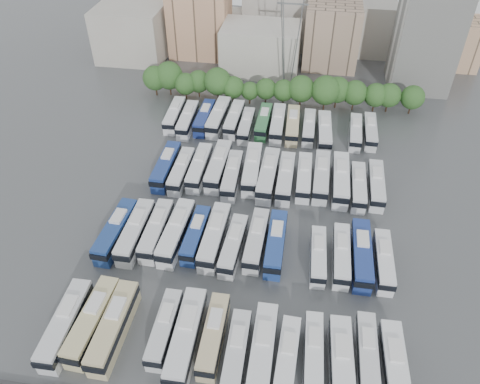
% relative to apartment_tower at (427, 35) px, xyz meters
% --- Properties ---
extents(ground, '(220.00, 220.00, 0.00)m').
position_rel_apartment_tower_xyz_m(ground, '(-34.00, -58.00, -13.00)').
color(ground, '#424447').
rests_on(ground, ground).
extents(tree_line, '(66.05, 8.24, 8.50)m').
position_rel_apartment_tower_xyz_m(tree_line, '(-34.53, -15.87, -8.49)').
color(tree_line, black).
rests_on(tree_line, ground).
extents(city_buildings, '(102.00, 35.00, 20.00)m').
position_rel_apartment_tower_xyz_m(city_buildings, '(-41.46, 13.86, -5.13)').
color(city_buildings, '#9E998E').
rests_on(city_buildings, ground).
extents(apartment_tower, '(14.00, 14.00, 26.00)m').
position_rel_apartment_tower_xyz_m(apartment_tower, '(0.00, 0.00, 0.00)').
color(apartment_tower, silver).
rests_on(apartment_tower, ground).
extents(electricity_pylon, '(9.00, 6.91, 33.83)m').
position_rel_apartment_tower_xyz_m(electricity_pylon, '(-32.00, -8.00, 5.66)').
color(electricity_pylon, slate).
rests_on(electricity_pylon, ground).
extents(bus_r0_s0, '(3.12, 13.06, 4.08)m').
position_rel_apartment_tower_xyz_m(bus_r0_s0, '(-55.57, -82.79, -11.00)').
color(bus_r0_s0, silver).
rests_on(bus_r0_s0, ground).
extents(bus_r0_s1, '(3.39, 13.15, 4.09)m').
position_rel_apartment_tower_xyz_m(bus_r0_s1, '(-52.20, -81.73, -10.99)').
color(bus_r0_s1, '#C7BD89').
rests_on(bus_r0_s1, ground).
extents(bus_r0_s2, '(2.97, 13.27, 4.16)m').
position_rel_apartment_tower_xyz_m(bus_r0_s2, '(-49.04, -82.17, -10.96)').
color(bus_r0_s2, '#C3B586').
rests_on(bus_r0_s2, ground).
extents(bus_r0_s4, '(2.57, 11.26, 3.52)m').
position_rel_apartment_tower_xyz_m(bus_r0_s4, '(-42.34, -81.16, -11.27)').
color(bus_r0_s4, silver).
rests_on(bus_r0_s4, ground).
extents(bus_r0_s5, '(3.23, 13.70, 4.28)m').
position_rel_apartment_tower_xyz_m(bus_r0_s5, '(-39.07, -82.18, -10.90)').
color(bus_r0_s5, silver).
rests_on(bus_r0_s5, ground).
extents(bus_r0_s6, '(2.69, 11.79, 3.69)m').
position_rel_apartment_tower_xyz_m(bus_r0_s6, '(-35.65, -81.19, -11.19)').
color(bus_r0_s6, '#C4B287').
rests_on(bus_r0_s6, ground).
extents(bus_r0_s7, '(2.70, 11.65, 3.64)m').
position_rel_apartment_tower_xyz_m(bus_r0_s7, '(-32.25, -83.30, -11.21)').
color(bus_r0_s7, silver).
rests_on(bus_r0_s7, ground).
extents(bus_r0_s8, '(2.93, 13.22, 4.14)m').
position_rel_apartment_tower_xyz_m(bus_r0_s8, '(-28.98, -82.80, -10.97)').
color(bus_r0_s8, silver).
rests_on(bus_r0_s8, ground).
extents(bus_r0_s9, '(2.93, 11.54, 3.59)m').
position_rel_apartment_tower_xyz_m(bus_r0_s9, '(-25.80, -83.16, -11.24)').
color(bus_r0_s9, white).
rests_on(bus_r0_s9, ground).
extents(bus_r0_s10, '(2.70, 11.01, 3.44)m').
position_rel_apartment_tower_xyz_m(bus_r0_s10, '(-22.52, -81.60, -11.31)').
color(bus_r0_s10, silver).
rests_on(bus_r0_s10, ground).
extents(bus_r0_s11, '(3.34, 12.95, 4.03)m').
position_rel_apartment_tower_xyz_m(bus_r0_s11, '(-19.04, -82.98, -11.02)').
color(bus_r0_s11, silver).
rests_on(bus_r0_s11, ground).
extents(bus_r0_s12, '(2.56, 11.29, 3.53)m').
position_rel_apartment_tower_xyz_m(bus_r0_s12, '(-15.76, -80.77, -11.26)').
color(bus_r0_s12, silver).
rests_on(bus_r0_s12, ground).
extents(bus_r0_s13, '(3.11, 12.55, 3.91)m').
position_rel_apartment_tower_xyz_m(bus_r0_s13, '(-12.52, -82.41, -11.08)').
color(bus_r0_s13, white).
rests_on(bus_r0_s13, ground).
extents(bus_r1_s0, '(3.44, 13.07, 4.06)m').
position_rel_apartment_tower_xyz_m(bus_r1_s0, '(-55.27, -64.82, -11.01)').
color(bus_r1_s0, navy).
rests_on(bus_r1_s0, ground).
extents(bus_r1_s1, '(2.89, 12.95, 4.06)m').
position_rel_apartment_tower_xyz_m(bus_r1_s1, '(-52.07, -64.46, -11.01)').
color(bus_r1_s1, silver).
rests_on(bus_r1_s1, ground).
extents(bus_r1_s2, '(2.73, 12.43, 3.90)m').
position_rel_apartment_tower_xyz_m(bus_r1_s2, '(-48.82, -63.55, -11.09)').
color(bus_r1_s2, silver).
rests_on(bus_r1_s2, ground).
extents(bus_r1_s3, '(3.44, 13.32, 4.14)m').
position_rel_apartment_tower_xyz_m(bus_r1_s3, '(-45.49, -63.55, -10.97)').
color(bus_r1_s3, silver).
rests_on(bus_r1_s3, ground).
extents(bus_r1_s4, '(2.80, 11.52, 3.59)m').
position_rel_apartment_tower_xyz_m(bus_r1_s4, '(-42.26, -63.38, -11.24)').
color(bus_r1_s4, navy).
rests_on(bus_r1_s4, ground).
extents(bus_r1_s5, '(3.19, 13.25, 4.14)m').
position_rel_apartment_tower_xyz_m(bus_r1_s5, '(-39.11, -63.51, -10.97)').
color(bus_r1_s5, silver).
rests_on(bus_r1_s5, ground).
extents(bus_r1_s6, '(3.17, 11.90, 3.70)m').
position_rel_apartment_tower_xyz_m(bus_r1_s6, '(-35.83, -64.77, -11.18)').
color(bus_r1_s6, silver).
rests_on(bus_r1_s6, ground).
extents(bus_r1_s7, '(2.95, 12.25, 3.83)m').
position_rel_apartment_tower_xyz_m(bus_r1_s7, '(-32.38, -63.07, -11.12)').
color(bus_r1_s7, silver).
rests_on(bus_r1_s7, ground).
extents(bus_r1_s8, '(2.80, 12.61, 3.95)m').
position_rel_apartment_tower_xyz_m(bus_r1_s8, '(-29.23, -63.35, -11.06)').
color(bus_r1_s8, navy).
rests_on(bus_r1_s8, ground).
extents(bus_r1_s10, '(2.70, 10.88, 3.39)m').
position_rel_apartment_tower_xyz_m(bus_r1_s10, '(-22.47, -64.73, -11.33)').
color(bus_r1_s10, silver).
rests_on(bus_r1_s10, ground).
extents(bus_r1_s11, '(2.58, 11.65, 3.65)m').
position_rel_apartment_tower_xyz_m(bus_r1_s11, '(-18.93, -64.14, -11.21)').
color(bus_r1_s11, silver).
rests_on(bus_r1_s11, ground).
extents(bus_r1_s12, '(2.94, 13.06, 4.09)m').
position_rel_apartment_tower_xyz_m(bus_r1_s12, '(-15.87, -63.69, -10.99)').
color(bus_r1_s12, navy).
rests_on(bus_r1_s12, ground).
extents(bus_r1_s13, '(2.58, 11.40, 3.57)m').
position_rel_apartment_tower_xyz_m(bus_r1_s13, '(-12.52, -64.27, -11.25)').
color(bus_r1_s13, silver).
rests_on(bus_r1_s13, ground).
extents(bus_r2_s1, '(2.82, 12.83, 4.03)m').
position_rel_apartment_tower_xyz_m(bus_r2_s1, '(-52.10, -46.45, -11.02)').
color(bus_r2_s1, navy).
rests_on(bus_r2_s1, ground).
extents(bus_r2_s2, '(2.67, 11.89, 3.72)m').
position_rel_apartment_tower_xyz_m(bus_r2_s2, '(-48.92, -47.19, -11.17)').
color(bus_r2_s2, silver).
rests_on(bus_r2_s2, ground).
extents(bus_r2_s3, '(2.76, 12.42, 3.89)m').
position_rel_apartment_tower_xyz_m(bus_r2_s3, '(-45.75, -45.72, -11.09)').
color(bus_r2_s3, silver).
rests_on(bus_r2_s3, ground).
extents(bus_r2_s4, '(3.14, 13.43, 4.20)m').
position_rel_apartment_tower_xyz_m(bus_r2_s4, '(-42.18, -44.87, -10.94)').
color(bus_r2_s4, silver).
rests_on(bus_r2_s4, ground).
extents(bus_r2_s5, '(3.04, 12.40, 3.87)m').
position_rel_apartment_tower_xyz_m(bus_r2_s5, '(-39.11, -47.09, -11.10)').
color(bus_r2_s5, silver).
rests_on(bus_r2_s5, ground).
extents(bus_r2_s6, '(3.47, 13.40, 4.17)m').
position_rel_apartment_tower_xyz_m(bus_r2_s6, '(-35.67, -44.66, -10.95)').
color(bus_r2_s6, silver).
rests_on(bus_r2_s6, ground).
extents(bus_r2_s7, '(3.23, 13.57, 4.24)m').
position_rel_apartment_tower_xyz_m(bus_r2_s7, '(-32.42, -46.18, -10.92)').
color(bus_r2_s7, silver).
rests_on(bus_r2_s7, ground).
extents(bus_r2_s8, '(2.78, 12.69, 3.98)m').
position_rel_apartment_tower_xyz_m(bus_r2_s8, '(-29.14, -46.36, -11.05)').
color(bus_r2_s8, silver).
rests_on(bus_r2_s8, ground).
extents(bus_r2_s9, '(2.79, 12.06, 3.77)m').
position_rel_apartment_tower_xyz_m(bus_r2_s9, '(-25.77, -45.39, -11.15)').
color(bus_r2_s9, silver).
rests_on(bus_r2_s9, ground).
extents(bus_r2_s10, '(3.00, 12.96, 4.05)m').
position_rel_apartment_tower_xyz_m(bus_r2_s10, '(-22.57, -44.93, -11.01)').
color(bus_r2_s10, silver).
rests_on(bus_r2_s10, ground).
extents(bus_r2_s11, '(2.94, 13.49, 4.23)m').
position_rel_apartment_tower_xyz_m(bus_r2_s11, '(-19.02, -45.41, -10.92)').
color(bus_r2_s11, white).
rests_on(bus_r2_s11, ground).
extents(bus_r2_s12, '(2.62, 11.74, 3.68)m').
position_rel_apartment_tower_xyz_m(bus_r2_s12, '(-15.80, -46.64, -11.19)').
color(bus_r2_s12, silver).
rests_on(bus_r2_s12, ground).
extents(bus_r2_s13, '(2.84, 12.08, 3.78)m').
position_rel_apartment_tower_xyz_m(bus_r2_s13, '(-12.55, -45.69, -11.15)').
color(bus_r2_s13, silver).
rests_on(bus_r2_s13, ground).
extents(bus_r3_s0, '(2.96, 12.03, 3.75)m').
position_rel_apartment_tower_xyz_m(bus_r3_s0, '(-55.64, -27.45, -11.16)').
color(bus_r3_s0, silver).
rests_on(bus_r3_s0, ground).
extents(bus_r3_s1, '(2.92, 12.26, 3.83)m').
position_rel_apartment_tower_xyz_m(bus_r3_s1, '(-52.23, -29.01, -11.12)').
color(bus_r3_s1, silver).
rests_on(bus_r3_s1, ground).
extents(bus_r3_s2, '(2.73, 11.92, 3.73)m').
position_rel_apartment_tower_xyz_m(bus_r3_s2, '(-48.78, -27.54, -11.17)').
color(bus_r3_s2, navy).
rests_on(bus_r3_s2, ground).
extents(bus_r3_s3, '(3.46, 13.30, 4.14)m').
position_rel_apartment_tower_xyz_m(bus_r3_s3, '(-45.71, -27.03, -10.97)').
color(bus_r3_s3, silver).
rests_on(bus_r3_s3, ground).
extents(bus_r3_s4, '(2.99, 12.21, 3.81)m').
position_rel_apartment_tower_xyz_m(bus_r3_s4, '(-42.15, -27.08, -11.13)').
color(bus_r3_s4, silver).
rests_on(bus_r3_s4, ground).
extents(bus_r3_s5, '(2.44, 11.20, 3.51)m').
position_rel_apartment_tower_xyz_m(bus_r3_s5, '(-39.15, -29.09, -11.28)').
color(bus_r3_s5, silver).
rests_on(bus_r3_s5, ground).
extents(bus_r3_s6, '(2.73, 11.76, 3.68)m').
position_rel_apartment_tower_xyz_m(bus_r3_s6, '(-35.63, -27.05, -11.19)').
color(bus_r3_s6, '#307140').
rests_on(bus_r3_s6, ground).
extents(bus_r3_s7, '(2.93, 12.52, 3.91)m').
position_rel_apartment_tower_xyz_m(bus_r3_s7, '(-32.46, -27.50, -11.08)').
color(bus_r3_s7, silver).
rests_on(bus_r3_s7, ground).
extents(bus_r3_s8, '(3.09, 12.46, 3.88)m').
position_rel_apartment_tower_xyz_m(bus_r3_s8, '(-29.20, -27.55, -11.09)').
color(bus_r3_s8, '#CEBC8D').
rests_on(bus_r3_s8, ground).
extents(bus_r3_s9, '(2.50, 11.33, 3.55)m').
position_rel_apartment_tower_xyz_m(bus_r3_s9, '(-25.69, -27.68, -11.26)').
color(bus_r3_s9, silver).
rests_on(bus_r3_s9, ground).
extents(bus_r3_s10, '(3.29, 12.77, 3.98)m').
position_rel_apartment_tower_xyz_m(bus_r3_s10, '(-22.32, -29.30, -11.05)').
color(bus_r3_s10, silver).
rests_on(bus_r3_s10, ground).
extents(bus_r3_s12, '(2.82, 11.34, 3.53)m').
position_rel_apartment_tower_xyz_m(bus_r3_s12, '(-15.81, -28.00, -11.26)').
color(bus_r3_s12, silver).
rests_on(bus_r3_s12, ground).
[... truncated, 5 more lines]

